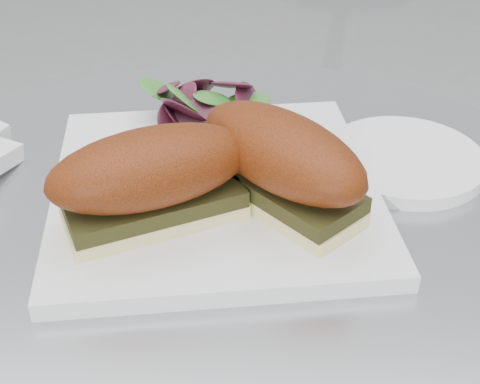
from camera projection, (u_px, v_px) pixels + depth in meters
The scene contains 5 objects.
plate at pixel (215, 189), 0.59m from camera, with size 0.28×0.28×0.02m, color white.
sandwich_left at pixel (152, 177), 0.52m from camera, with size 0.18×0.14×0.08m.
sandwich_right at pixel (281, 160), 0.54m from camera, with size 0.17×0.17×0.08m.
salad at pixel (197, 113), 0.64m from camera, with size 0.12×0.12×0.05m, color #428B2D, non-canonical shape.
saucer at pixel (404, 160), 0.64m from camera, with size 0.15×0.15×0.01m, color white.
Camera 1 is at (0.03, -0.43, 1.08)m, focal length 50.00 mm.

